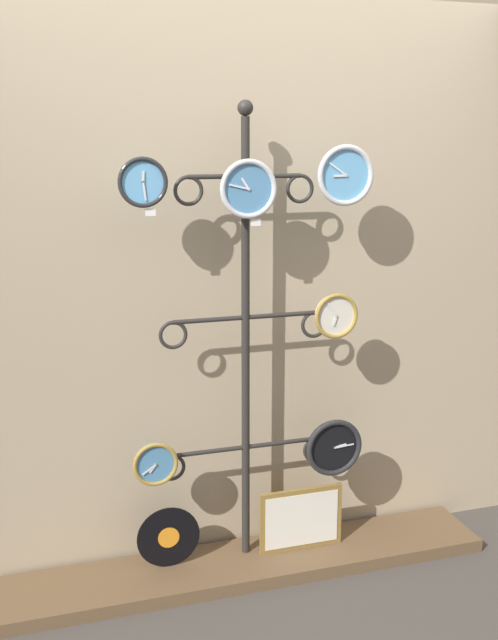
% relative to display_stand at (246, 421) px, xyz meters
% --- Properties ---
extents(ground_plane, '(12.00, 12.00, 0.00)m').
position_rel_display_stand_xyz_m(ground_plane, '(-0.00, -0.41, -0.69)').
color(ground_plane, '#47423D').
extents(shop_wall, '(4.40, 0.04, 2.80)m').
position_rel_display_stand_xyz_m(shop_wall, '(-0.00, 0.16, 0.71)').
color(shop_wall, tan).
rests_on(shop_wall, ground_plane).
extents(low_shelf, '(2.20, 0.36, 0.06)m').
position_rel_display_stand_xyz_m(low_shelf, '(-0.00, -0.06, -0.66)').
color(low_shelf, brown).
rests_on(low_shelf, ground_plane).
extents(display_stand, '(0.79, 0.39, 2.06)m').
position_rel_display_stand_xyz_m(display_stand, '(0.00, 0.00, 0.00)').
color(display_stand, '#282623').
rests_on(display_stand, ground_plane).
extents(clock_top_left, '(0.19, 0.04, 0.19)m').
position_rel_display_stand_xyz_m(clock_top_left, '(-0.43, -0.08, 1.05)').
color(clock_top_left, '#60A8DB').
extents(clock_top_center, '(0.24, 0.04, 0.24)m').
position_rel_display_stand_xyz_m(clock_top_center, '(-0.01, -0.08, 1.02)').
color(clock_top_center, '#4C84B2').
extents(clock_top_right, '(0.25, 0.04, 0.25)m').
position_rel_display_stand_xyz_m(clock_top_right, '(0.41, -0.08, 1.06)').
color(clock_top_right, '#60A8DB').
extents(clock_middle_right, '(0.20, 0.04, 0.20)m').
position_rel_display_stand_xyz_m(clock_middle_right, '(0.38, -0.09, 0.47)').
color(clock_middle_right, silver).
extents(clock_bottom_left, '(0.19, 0.04, 0.19)m').
position_rel_display_stand_xyz_m(clock_bottom_left, '(-0.42, -0.08, -0.11)').
color(clock_bottom_left, '#4C84B2').
extents(clock_bottom_right, '(0.27, 0.04, 0.27)m').
position_rel_display_stand_xyz_m(clock_bottom_right, '(0.38, -0.09, -0.13)').
color(clock_bottom_right, black).
extents(vinyl_record, '(0.28, 0.01, 0.28)m').
position_rel_display_stand_xyz_m(vinyl_record, '(-0.36, -0.02, -0.49)').
color(vinyl_record, black).
rests_on(vinyl_record, low_shelf).
extents(picture_frame, '(0.40, 0.02, 0.30)m').
position_rel_display_stand_xyz_m(picture_frame, '(0.25, -0.05, -0.49)').
color(picture_frame, olive).
rests_on(picture_frame, low_shelf).
extents(price_tag_upper, '(0.04, 0.00, 0.03)m').
position_rel_display_stand_xyz_m(price_tag_upper, '(-0.41, -0.08, 0.93)').
color(price_tag_upper, white).
extents(price_tag_mid, '(0.04, 0.00, 0.03)m').
position_rel_display_stand_xyz_m(price_tag_mid, '(0.02, -0.08, 0.88)').
color(price_tag_mid, white).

